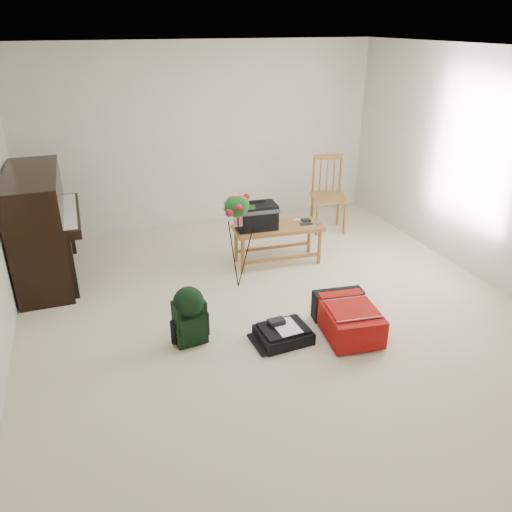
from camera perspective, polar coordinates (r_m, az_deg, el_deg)
name	(u,v)px	position (r m, az deg, el deg)	size (l,w,h in m)	color
floor	(275,312)	(5.17, 2.15, -6.37)	(5.00, 5.50, 0.01)	beige
ceiling	(280,50)	(4.41, 2.72, 22.48)	(5.00, 5.50, 0.01)	white
wall_back	(204,137)	(7.18, -6.00, 13.42)	(5.00, 0.04, 2.50)	beige
wall_right	(493,171)	(6.00, 25.43, 8.76)	(0.04, 5.50, 2.50)	beige
piano	(42,229)	(6.08, -23.30, 2.82)	(0.71, 1.50, 1.25)	black
bench	(263,220)	(5.91, 0.84, 4.14)	(1.09, 0.50, 0.82)	olive
dining_chair	(328,195)	(7.09, 8.20, 6.92)	(0.55, 0.55, 1.04)	olive
red_suitcase	(345,316)	(4.88, 10.16, -6.72)	(0.56, 0.77, 0.31)	#B01707
black_duffel	(283,333)	(4.72, 3.13, -8.81)	(0.50, 0.41, 0.20)	black
green_backpack	(189,313)	(4.59, -7.62, -6.50)	(0.31, 0.28, 0.57)	black
flower_stand	(238,242)	(5.40, -2.13, 1.60)	(0.42, 0.42, 1.12)	black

